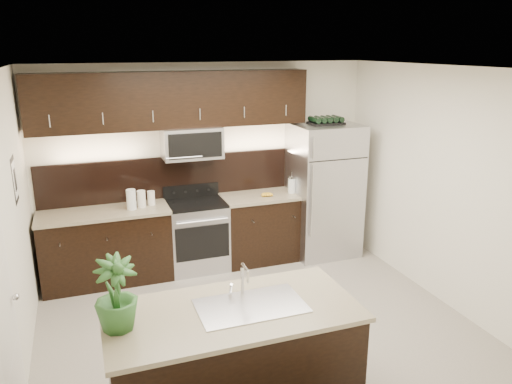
# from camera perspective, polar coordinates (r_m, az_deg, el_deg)

# --- Properties ---
(ground) EXTENTS (4.50, 4.50, 0.00)m
(ground) POSITION_cam_1_polar(r_m,az_deg,el_deg) (5.54, 0.17, -15.17)
(ground) COLOR gray
(ground) RESTS_ON ground
(room_walls) EXTENTS (4.52, 4.02, 2.71)m
(room_walls) POSITION_cam_1_polar(r_m,az_deg,el_deg) (4.80, -0.90, 1.86)
(room_walls) COLOR silver
(room_walls) RESTS_ON ground
(counter_run) EXTENTS (3.51, 0.65, 0.94)m
(counter_run) POSITION_cam_1_polar(r_m,az_deg,el_deg) (6.69, -8.47, -5.10)
(counter_run) COLOR black
(counter_run) RESTS_ON ground
(upper_fixtures) EXTENTS (3.49, 0.40, 1.66)m
(upper_fixtures) POSITION_cam_1_polar(r_m,az_deg,el_deg) (6.43, -9.13, 9.38)
(upper_fixtures) COLOR black
(upper_fixtures) RESTS_ON counter_run
(island) EXTENTS (1.96, 0.96, 0.94)m
(island) POSITION_cam_1_polar(r_m,az_deg,el_deg) (4.22, -2.60, -18.80)
(island) COLOR black
(island) RESTS_ON ground
(sink_faucet) EXTENTS (0.84, 0.50, 0.28)m
(sink_faucet) POSITION_cam_1_polar(r_m,az_deg,el_deg) (4.01, -0.64, -12.65)
(sink_faucet) COLOR silver
(sink_faucet) RESTS_ON island
(refrigerator) EXTENTS (0.90, 0.81, 1.87)m
(refrigerator) POSITION_cam_1_polar(r_m,az_deg,el_deg) (7.13, 7.70, 0.24)
(refrigerator) COLOR #B2B2B7
(refrigerator) RESTS_ON ground
(wine_rack) EXTENTS (0.46, 0.29, 0.11)m
(wine_rack) POSITION_cam_1_polar(r_m,az_deg,el_deg) (6.93, 8.01, 8.09)
(wine_rack) COLOR black
(wine_rack) RESTS_ON refrigerator
(plant) EXTENTS (0.38, 0.38, 0.55)m
(plant) POSITION_cam_1_polar(r_m,az_deg,el_deg) (3.73, -15.71, -11.16)
(plant) COLOR #285722
(plant) RESTS_ON island
(canisters) EXTENTS (0.36, 0.21, 0.26)m
(canisters) POSITION_cam_1_polar(r_m,az_deg,el_deg) (6.42, -13.24, -0.78)
(canisters) COLOR silver
(canisters) RESTS_ON counter_run
(french_press) EXTENTS (0.11, 0.11, 0.31)m
(french_press) POSITION_cam_1_polar(r_m,az_deg,el_deg) (6.90, 4.10, 0.83)
(french_press) COLOR silver
(french_press) RESTS_ON counter_run
(bananas) EXTENTS (0.18, 0.15, 0.05)m
(bananas) POSITION_cam_1_polar(r_m,az_deg,el_deg) (6.75, 0.86, -0.28)
(bananas) COLOR gold
(bananas) RESTS_ON counter_run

